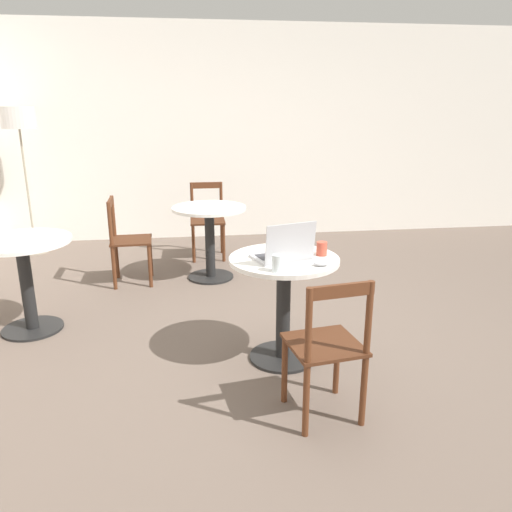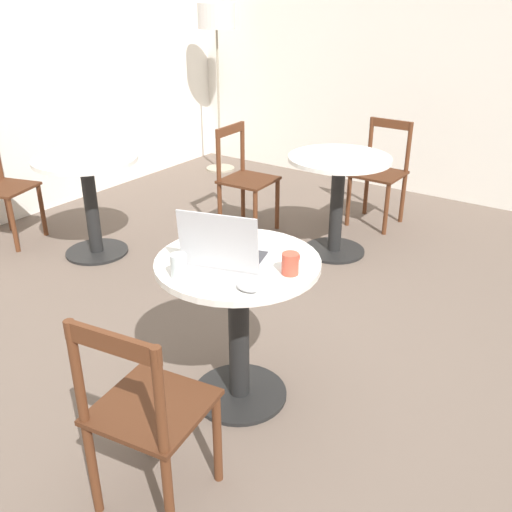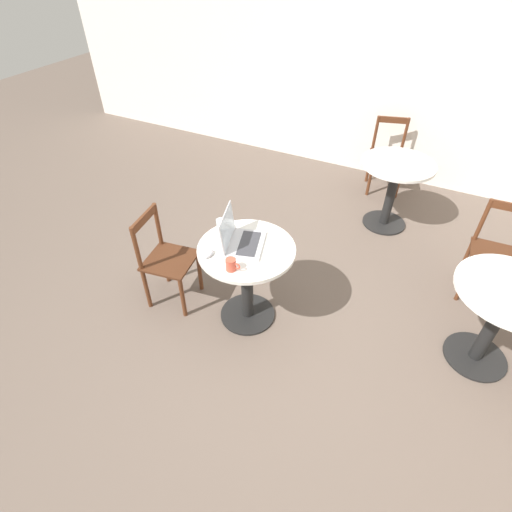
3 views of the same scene
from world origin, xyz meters
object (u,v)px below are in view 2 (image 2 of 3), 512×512
(mug, at_px, (291,263))
(cafe_table_near, at_px, (238,303))
(laptop, at_px, (226,253))
(floor_lamp, at_px, (217,27))
(cafe_table_mid, at_px, (338,186))
(chair_mid_back, at_px, (244,180))
(chair_mid_right, at_px, (380,173))
(mouse, at_px, (247,287))
(chair_far_back, at_px, (1,188))
(chair_near_left, at_px, (146,415))
(drinking_glass, at_px, (179,266))
(cafe_table_far, at_px, (89,187))

(mug, bearing_deg, cafe_table_near, 94.46)
(laptop, bearing_deg, floor_lamp, 38.77)
(cafe_table_mid, bearing_deg, mug, -159.02)
(chair_mid_back, xyz_separation_m, laptop, (-1.80, -1.21, 0.37))
(chair_mid_right, bearing_deg, mouse, -167.54)
(mouse, bearing_deg, mug, -15.01)
(cafe_table_mid, height_order, chair_far_back, chair_far_back)
(chair_near_left, bearing_deg, chair_mid_back, 28.58)
(cafe_table_mid, distance_m, chair_mid_back, 0.82)
(chair_near_left, bearing_deg, mouse, -10.17)
(laptop, distance_m, drinking_glass, 0.23)
(cafe_table_near, xyz_separation_m, drinking_glass, (-0.28, 0.10, 0.27))
(cafe_table_near, height_order, drinking_glass, drinking_glass)
(chair_mid_right, bearing_deg, cafe_table_mid, 179.27)
(chair_mid_back, height_order, mouse, chair_mid_back)
(chair_far_back, distance_m, floor_lamp, 2.72)
(cafe_table_near, height_order, chair_near_left, chair_near_left)
(mouse, xyz_separation_m, drinking_glass, (-0.07, 0.30, 0.04))
(cafe_table_mid, height_order, chair_near_left, chair_near_left)
(cafe_table_far, bearing_deg, chair_far_back, 106.41)
(chair_mid_back, bearing_deg, chair_near_left, -151.42)
(cafe_table_mid, relative_size, laptop, 1.79)
(chair_mid_back, relative_size, mouse, 8.56)
(cafe_table_far, distance_m, floor_lamp, 2.53)
(laptop, height_order, drinking_glass, laptop)
(cafe_table_near, height_order, chair_mid_right, chair_mid_right)
(chair_mid_right, height_order, mug, chair_mid_right)
(chair_near_left, bearing_deg, chair_far_back, 66.24)
(mouse, bearing_deg, cafe_table_near, 44.24)
(cafe_table_far, relative_size, chair_mid_back, 0.87)
(cafe_table_far, distance_m, laptop, 2.05)
(chair_near_left, bearing_deg, cafe_table_near, 8.66)
(mug, bearing_deg, laptop, 106.19)
(cafe_table_mid, distance_m, chair_near_left, 2.55)
(cafe_table_mid, height_order, cafe_table_far, same)
(cafe_table_mid, distance_m, drinking_glass, 2.10)
(cafe_table_far, relative_size, mug, 6.74)
(chair_mid_right, height_order, floor_lamp, floor_lamp)
(chair_mid_back, height_order, chair_far_back, same)
(cafe_table_far, xyz_separation_m, drinking_glass, (-1.00, -1.79, 0.27))
(chair_mid_right, bearing_deg, chair_near_left, -171.00)
(cafe_table_far, xyz_separation_m, mouse, (-0.93, -2.09, 0.23))
(cafe_table_far, bearing_deg, mouse, -114.12)
(cafe_table_far, distance_m, chair_near_left, 2.46)
(drinking_glass, bearing_deg, floor_lamp, 35.97)
(chair_near_left, distance_m, chair_mid_right, 3.29)
(chair_far_back, bearing_deg, drinking_glass, -106.94)
(cafe_table_near, relative_size, drinking_glass, 7.02)
(cafe_table_near, height_order, mug, mug)
(chair_near_left, distance_m, mug, 0.83)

